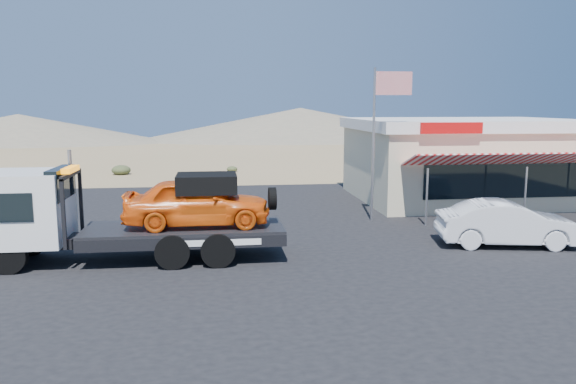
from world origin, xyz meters
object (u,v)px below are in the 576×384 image
tow_truck (130,211)px  white_sedan (507,224)px  jerky_store (463,159)px  flagpole (380,126)px

tow_truck → white_sedan: (11.95, 0.18, -0.76)m
white_sedan → jerky_store: size_ratio=0.43×
tow_truck → white_sedan: size_ratio=1.88×
jerky_store → tow_truck: bearing=-147.6°
white_sedan → flagpole: (-3.04, 4.54, 3.01)m
jerky_store → flagpole: flagpole is taller
white_sedan → tow_truck: bearing=101.6°
jerky_store → flagpole: size_ratio=1.73×
tow_truck → white_sedan: 11.97m
tow_truck → jerky_store: bearing=32.4°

